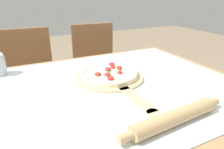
# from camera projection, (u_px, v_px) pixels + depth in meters

# --- Properties ---
(dining_table) EXTENTS (1.22, 0.97, 0.75)m
(dining_table) POSITION_uv_depth(u_px,v_px,m) (112.00, 107.00, 0.95)
(dining_table) COLOR #A87F51
(dining_table) RESTS_ON ground_plane
(towel_cloth) EXTENTS (1.14, 0.89, 0.00)m
(towel_cloth) POSITION_uv_depth(u_px,v_px,m) (112.00, 86.00, 0.91)
(towel_cloth) COLOR silver
(towel_cloth) RESTS_ON dining_table
(pizza_peel) EXTENTS (0.33, 0.55, 0.01)m
(pizza_peel) POSITION_uv_depth(u_px,v_px,m) (112.00, 79.00, 0.96)
(pizza_peel) COLOR #D6B784
(pizza_peel) RESTS_ON towel_cloth
(pizza) EXTENTS (0.28, 0.28, 0.04)m
(pizza) POSITION_uv_depth(u_px,v_px,m) (109.00, 73.00, 0.97)
(pizza) COLOR beige
(pizza) RESTS_ON pizza_peel
(rolling_pin) EXTENTS (0.42, 0.07, 0.05)m
(rolling_pin) POSITION_uv_depth(u_px,v_px,m) (175.00, 117.00, 0.63)
(rolling_pin) COLOR tan
(rolling_pin) RESTS_ON towel_cloth
(chair_left) EXTENTS (0.41, 0.41, 0.89)m
(chair_left) POSITION_uv_depth(u_px,v_px,m) (31.00, 77.00, 1.60)
(chair_left) COLOR brown
(chair_left) RESTS_ON ground_plane
(chair_right) EXTENTS (0.42, 0.42, 0.89)m
(chair_right) POSITION_uv_depth(u_px,v_px,m) (96.00, 67.00, 1.83)
(chair_right) COLOR brown
(chair_right) RESTS_ON ground_plane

